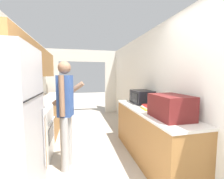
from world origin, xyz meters
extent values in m
cube|color=silver|center=(-1.37, 1.80, 1.25)|extent=(0.06, 7.20, 2.50)
cube|color=#9E6B38|center=(-1.18, 2.69, 1.85)|extent=(0.32, 3.55, 0.71)
cube|color=silver|center=(1.37, 1.80, 1.25)|extent=(0.06, 7.20, 2.50)
cube|color=silver|center=(-1.21, 4.83, 1.02)|extent=(0.65, 0.06, 2.05)
cube|color=silver|center=(1.21, 4.83, 1.02)|extent=(0.65, 0.06, 2.05)
cube|color=silver|center=(0.00, 4.83, 2.27)|extent=(3.08, 0.06, 0.45)
cube|color=#9E6B38|center=(-1.04, 1.13, 0.44)|extent=(0.60, 0.43, 0.88)
cube|color=silver|center=(-1.04, 1.12, 0.90)|extent=(0.62, 0.44, 0.03)
cube|color=#9E6B38|center=(-1.04, 3.27, 0.44)|extent=(0.60, 2.39, 0.88)
cube|color=silver|center=(-1.04, 3.27, 0.90)|extent=(0.62, 2.40, 0.03)
cube|color=#9E6B38|center=(1.04, 1.24, 0.44)|extent=(0.60, 2.10, 0.88)
cube|color=silver|center=(1.04, 1.24, 0.90)|extent=(0.62, 2.12, 0.03)
cube|color=#B7B7BC|center=(-1.00, 0.51, 0.91)|extent=(0.68, 0.76, 1.81)
cube|color=black|center=(-0.65, 0.51, 1.31)|extent=(0.01, 0.73, 0.01)
cylinder|color=#99999E|center=(-0.64, 0.76, 0.76)|extent=(0.02, 0.02, 0.73)
cube|color=white|center=(-1.03, 1.71, 0.46)|extent=(0.62, 0.73, 0.92)
cube|color=black|center=(-0.71, 1.71, 0.46)|extent=(0.01, 0.50, 0.27)
cylinder|color=#B7B7BC|center=(-0.69, 1.71, 0.69)|extent=(0.02, 0.59, 0.02)
cube|color=white|center=(-1.32, 1.71, 0.99)|extent=(0.04, 0.73, 0.14)
cylinder|color=#232328|center=(-0.90, 1.55, 0.91)|extent=(0.16, 0.16, 0.01)
cylinder|color=#232328|center=(-0.90, 1.87, 0.91)|extent=(0.16, 0.16, 0.01)
cylinder|color=#232328|center=(-1.15, 1.55, 0.91)|extent=(0.16, 0.16, 0.01)
cylinder|color=#232328|center=(-1.15, 1.87, 0.91)|extent=(0.16, 0.16, 0.01)
cylinder|color=#9E9E9E|center=(-0.44, 1.23, 0.43)|extent=(0.16, 0.16, 0.87)
cylinder|color=#9E9E9E|center=(-0.40, 1.39, 0.43)|extent=(0.16, 0.16, 0.87)
cube|color=#335193|center=(-0.42, 1.31, 1.20)|extent=(0.26, 0.26, 0.65)
cylinder|color=#8C664C|center=(-0.46, 1.17, 1.21)|extent=(0.10, 0.10, 0.62)
cylinder|color=#8C664C|center=(-0.38, 1.45, 1.21)|extent=(0.56, 0.22, 0.42)
sphere|color=#8C664C|center=(-0.42, 1.31, 1.64)|extent=(0.20, 0.20, 0.20)
cube|color=#5B1919|center=(1.04, 0.67, 1.02)|extent=(0.43, 0.57, 0.21)
cube|color=#5B1919|center=(1.04, 0.67, 1.19)|extent=(0.43, 0.57, 0.12)
cube|color=#2D2D33|center=(1.04, 0.96, 1.18)|extent=(0.26, 0.02, 0.10)
cube|color=black|center=(1.13, 1.83, 1.06)|extent=(0.37, 0.53, 0.28)
cube|color=black|center=(0.94, 1.77, 1.06)|extent=(0.01, 0.32, 0.19)
cube|color=#38383D|center=(0.94, 2.01, 1.06)|extent=(0.01, 0.11, 0.20)
cube|color=gold|center=(1.02, 1.25, 0.93)|extent=(0.27, 0.31, 0.03)
cube|color=white|center=(1.00, 1.24, 0.96)|extent=(0.20, 0.24, 0.02)
cube|color=red|center=(1.02, 1.25, 0.98)|extent=(0.21, 0.29, 0.02)
camera|label=1|loc=(-0.24, -1.15, 1.52)|focal=24.00mm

